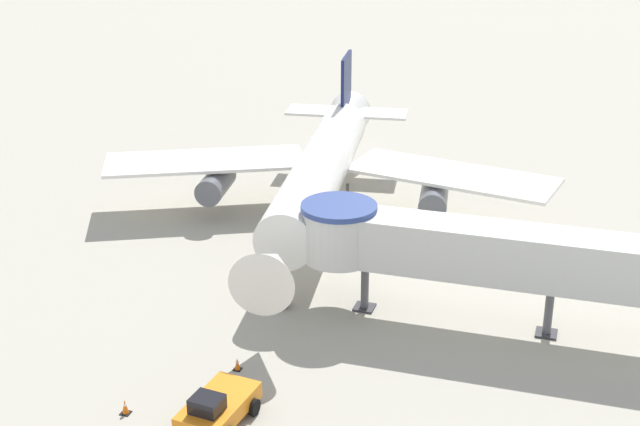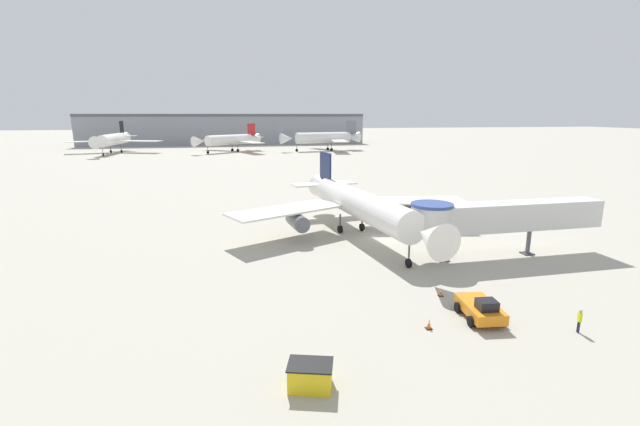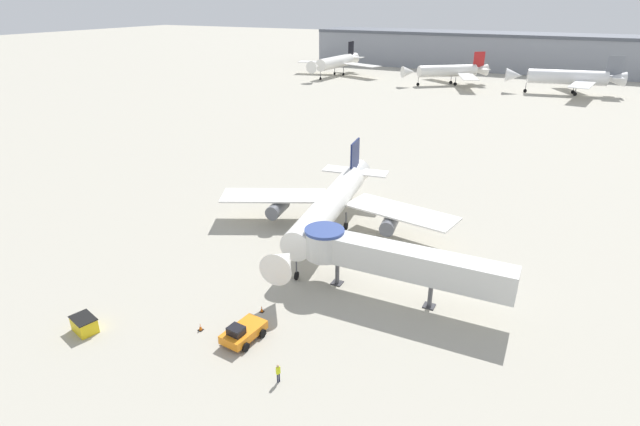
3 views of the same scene
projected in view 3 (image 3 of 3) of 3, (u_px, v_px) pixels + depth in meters
The scene contains 12 objects.
ground_plane at pixel (338, 243), 60.85m from camera, with size 800.00×800.00×0.00m, color #A8A393.
main_airplane at pixel (330, 206), 61.68m from camera, with size 31.23×31.38×9.16m.
jet_bridge at pixel (389, 258), 48.37m from camera, with size 20.86×4.10×5.97m.
pushback_tug_orange at pixel (243, 332), 43.29m from camera, with size 2.87×4.29×1.84m.
service_container_yellow at pixel (84, 324), 44.50m from camera, with size 2.79×2.28×1.43m.
traffic_cone_near_nose at pixel (262, 309), 47.39m from camera, with size 0.39×0.39×0.65m.
traffic_cone_apron_front at pixel (200, 327), 44.75m from camera, with size 0.44×0.44×0.73m.
ground_crew_marshaller at pixel (278, 372), 38.48m from camera, with size 0.28×0.36×1.66m.
background_jet_black_tail at pixel (336, 62), 189.11m from camera, with size 35.08×34.28×11.81m.
background_jet_red_tail at pixel (449, 71), 169.51m from camera, with size 27.38×29.16×10.79m.
background_jet_gray_tail at pixel (569, 77), 152.55m from camera, with size 34.04×33.03×11.90m.
terminal_building at pixel (473, 50), 209.19m from camera, with size 133.56×23.60×14.59m.
Camera 3 is at (22.67, -49.51, 27.50)m, focal length 28.00 mm.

